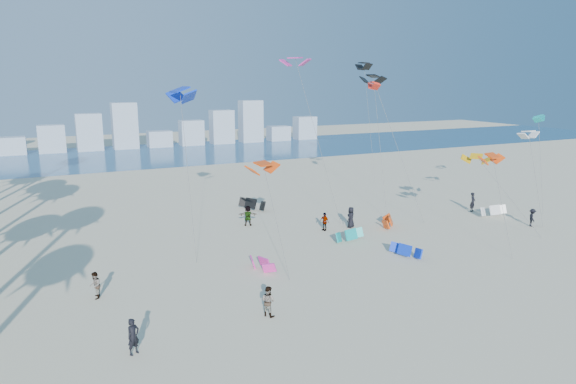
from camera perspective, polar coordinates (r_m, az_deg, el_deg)
name	(u,v)px	position (r m, az deg, el deg)	size (l,w,h in m)	color
ground	(385,370)	(23.93, 10.69, -18.83)	(220.00, 220.00, 0.00)	beige
ocean	(127,156)	(90.05, -17.41, 3.83)	(220.00, 220.00, 0.00)	navy
kitesurfer_near	(133,337)	(25.34, -16.76, -15.08)	(0.63, 0.41, 1.72)	black
kitesurfer_mid	(268,301)	(27.90, -2.22, -11.97)	(0.81, 0.63, 1.66)	gray
kitesurfers_far	(339,222)	(42.73, 5.72, -3.34)	(36.24, 11.93, 1.85)	black
grounded_kites	(357,224)	(43.89, 7.62, -3.49)	(26.91, 20.71, 1.06)	#CE2D95
flying_kites	(358,96)	(46.77, 7.73, 10.45)	(37.59, 31.75, 14.96)	#E8430C
distant_skyline	(110,132)	(99.40, -19.07, 6.25)	(85.00, 3.00, 8.40)	#9EADBF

